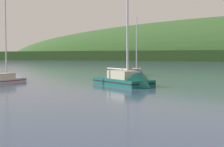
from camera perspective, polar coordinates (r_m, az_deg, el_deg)
The scene contains 3 objects.
sailboat_near_mooring at distance 53.09m, azimuth 4.21°, elevation -0.17°, with size 4.34×6.87×10.22m.
sailboat_midwater_white at distance 35.31m, azimuth 2.79°, elevation -1.76°, with size 8.87×7.03×13.91m.
sailboat_far_left at distance 41.55m, azimuth -17.51°, elevation -1.28°, with size 2.33×6.63×11.40m.
Camera 1 is at (19.35, 15.00, 3.28)m, focal length 53.38 mm.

